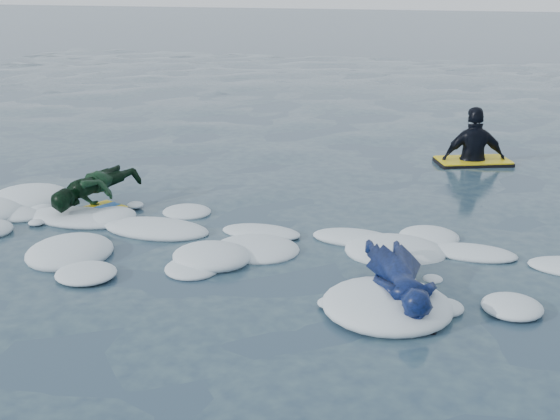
{
  "coord_description": "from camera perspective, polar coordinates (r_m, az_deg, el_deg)",
  "views": [
    {
      "loc": [
        2.45,
        -6.02,
        3.02
      ],
      "look_at": [
        0.18,
        1.6,
        0.35
      ],
      "focal_mm": 45.0,
      "sensor_mm": 36.0,
      "label": 1
    }
  ],
  "objects": [
    {
      "name": "ground",
      "position": [
        7.17,
        -5.1,
        -6.41
      ],
      "size": [
        120.0,
        120.0,
        0.0
      ],
      "primitive_type": "plane",
      "color": "#182A3A",
      "rests_on": "ground"
    },
    {
      "name": "foam_band",
      "position": [
        8.06,
        -2.41,
        -3.45
      ],
      "size": [
        12.0,
        3.1,
        0.3
      ],
      "primitive_type": null,
      "color": "silver",
      "rests_on": "ground"
    },
    {
      "name": "prone_woman_unit",
      "position": [
        6.93,
        9.72,
        -5.6
      ],
      "size": [
        1.1,
        1.7,
        0.41
      ],
      "rotation": [
        0.0,
        0.0,
        1.84
      ],
      "color": "black",
      "rests_on": "ground"
    },
    {
      "name": "prone_child_unit",
      "position": [
        9.63,
        -14.72,
        1.42
      ],
      "size": [
        0.99,
        1.5,
        0.54
      ],
      "rotation": [
        0.0,
        0.0,
        1.15
      ],
      "color": "black",
      "rests_on": "ground"
    },
    {
      "name": "waiting_rider_unit",
      "position": [
        12.19,
        15.42,
        3.85
      ],
      "size": [
        1.38,
        1.08,
        1.82
      ],
      "rotation": [
        0.0,
        0.0,
        0.39
      ],
      "color": "black",
      "rests_on": "ground"
    }
  ]
}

